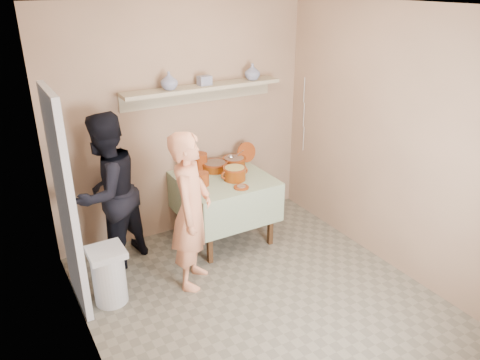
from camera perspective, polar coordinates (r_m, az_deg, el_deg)
ground at (r=4.48m, az=3.26°, el=-15.00°), size 3.50×3.50×0.00m
tile_panel at (r=4.28m, az=-20.45°, el=-2.79°), size 0.06×0.70×2.00m
plate_stack_a at (r=5.21m, az=-6.39°, el=1.68°), size 0.15×0.15×0.20m
plate_stack_b at (r=5.33m, az=-4.88°, el=2.24°), size 0.16×0.16×0.20m
bowl_stack at (r=4.94m, az=-4.61°, el=0.12°), size 0.14×0.14×0.14m
empty_bowl at (r=5.05m, az=-5.46°, el=0.08°), size 0.19×0.19×0.06m
propped_lid at (r=5.55m, az=0.79°, el=3.41°), size 0.24×0.07×0.24m
vase_right at (r=5.38m, az=1.52°, el=13.05°), size 0.18×0.18×0.18m
vase_left at (r=4.94m, az=-8.64°, el=11.88°), size 0.25×0.25×0.18m
ceramic_box at (r=5.13m, az=-4.35°, el=12.00°), size 0.15×0.11×0.10m
person_cook at (r=4.40m, az=-5.97°, el=-3.80°), size 0.64×0.68×1.56m
person_helper at (r=4.84m, az=-15.86°, el=-1.50°), size 1.00×0.94×1.63m
room_shell at (r=3.70m, az=3.83°, el=4.90°), size 3.04×3.54×2.62m
serving_table at (r=5.20m, az=-1.98°, el=-0.87°), size 0.97×0.97×0.76m
cazuela_meat_a at (r=5.32m, az=-3.10°, el=1.77°), size 0.30×0.30×0.10m
cazuela_meat_b at (r=5.45m, az=-0.73°, el=2.35°), size 0.28×0.28×0.10m
ladle at (r=5.42m, az=-1.07°, el=2.83°), size 0.08×0.26×0.19m
cazuela_rice at (r=5.06m, az=-0.66°, el=0.94°), size 0.33×0.25×0.14m
front_plate at (r=4.88m, az=0.16°, el=-0.87°), size 0.16×0.16×0.03m
wall_shelf at (r=5.17m, az=-4.63°, el=10.99°), size 1.80×0.25×0.21m
trash_bin at (r=4.52m, az=-15.69°, el=-11.13°), size 0.32×0.32×0.56m
electrical_cord at (r=5.78m, az=7.79°, el=7.88°), size 0.01×0.05×0.90m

